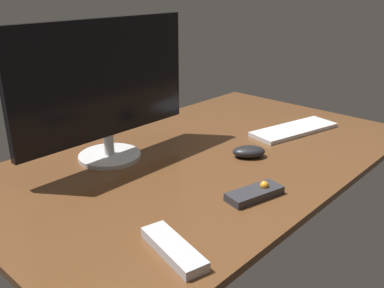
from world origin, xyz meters
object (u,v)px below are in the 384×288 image
at_px(monitor, 105,87).
at_px(media_remote, 255,193).
at_px(computer_mouse, 249,152).
at_px(tv_remote, 173,249).
at_px(keyboard, 294,130).

distance_m(monitor, media_remote, 0.53).
relative_size(computer_mouse, tv_remote, 0.57).
distance_m(keyboard, computer_mouse, 0.31).
relative_size(monitor, tv_remote, 3.31).
distance_m(monitor, computer_mouse, 0.48).
xyz_separation_m(keyboard, computer_mouse, (-0.31, -0.02, 0.01)).
bearing_deg(keyboard, tv_remote, -153.22).
bearing_deg(tv_remote, computer_mouse, -56.88).
distance_m(keyboard, tv_remote, 0.85).
xyz_separation_m(monitor, keyboard, (0.61, -0.30, -0.22)).
bearing_deg(computer_mouse, monitor, 177.67).
height_order(monitor, computer_mouse, monitor).
distance_m(monitor, tv_remote, 0.58).
bearing_deg(tv_remote, media_remote, -73.51).
relative_size(media_remote, tv_remote, 0.91).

